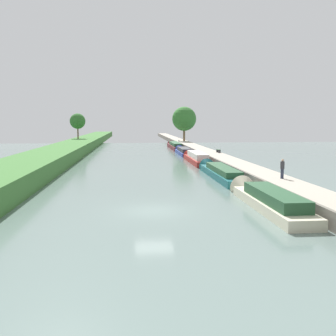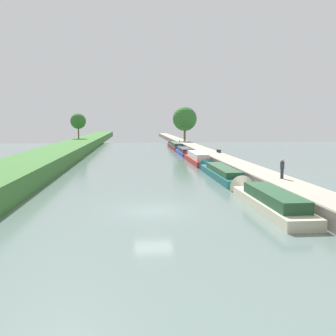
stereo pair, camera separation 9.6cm
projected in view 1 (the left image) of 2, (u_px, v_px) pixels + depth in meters
The scene contains 13 objects.
ground_plane at pixel (154, 211), 24.87m from camera, with size 160.00×160.00×0.00m, color slate.
right_towpath at pixel (313, 200), 25.82m from camera, with size 3.02×260.00×1.06m.
stone_quay at pixel (290, 200), 25.66m from camera, with size 0.25×260.00×1.11m.
narrowboat_cream at pixel (266, 199), 26.00m from camera, with size 2.17×12.03×2.08m.
narrowboat_teal at pixel (220, 172), 40.01m from camera, with size 2.00×14.34×1.90m.
narrowboat_red at pixel (196, 158), 54.30m from camera, with size 2.00×13.18×2.14m.
narrowboat_blue at pixel (183, 151), 68.26m from camera, with size 2.02×12.04×1.92m.
narrowboat_maroon at pixel (175, 146), 81.87m from camera, with size 1.96×16.40×1.97m.
tree_rightbank_midnear at pixel (184, 119), 92.86m from camera, with size 5.91×5.91×8.38m.
tree_leftbank_downstream at pixel (78, 121), 89.36m from camera, with size 3.65×3.65×5.91m.
person_walking at pixel (282, 168), 31.73m from camera, with size 0.34×0.34×1.66m.
mooring_bollard_far at pixel (179, 141), 89.43m from camera, with size 0.16×0.16×0.45m.
park_bench at pixel (218, 150), 58.57m from camera, with size 0.44×1.50×0.47m.
Camera 1 is at (-1.37, -24.32, 5.81)m, focal length 40.57 mm.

